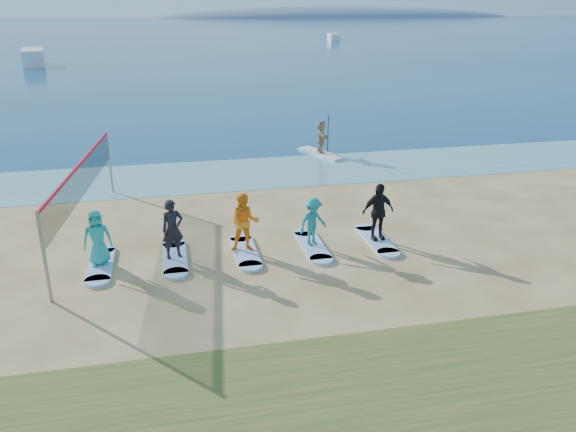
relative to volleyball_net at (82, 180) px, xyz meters
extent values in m
plane|color=tan|center=(6.39, -4.56, -1.90)|extent=(600.00, 600.00, 0.00)
plane|color=teal|center=(6.39, 5.94, -1.90)|extent=(600.00, 600.00, 0.00)
plane|color=navy|center=(6.39, 155.44, -1.90)|extent=(600.00, 600.00, 0.00)
ellipsoid|color=slate|center=(101.39, 295.44, -1.90)|extent=(220.00, 56.00, 18.00)
cylinder|color=gray|center=(-0.46, -4.48, -0.65)|extent=(0.09, 0.09, 2.50)
cylinder|color=gray|center=(0.46, 4.48, -0.65)|extent=(0.09, 0.09, 2.50)
cube|color=black|center=(0.00, 0.00, 0.00)|extent=(0.95, 8.96, 1.00)
cube|color=red|center=(0.00, 0.00, 0.52)|extent=(0.98, 8.96, 0.10)
cube|color=silver|center=(10.33, 8.47, -1.84)|extent=(1.80, 3.04, 0.12)
imported|color=tan|center=(10.33, 8.47, -0.98)|extent=(0.54, 1.51, 1.61)
cube|color=silver|center=(-12.55, 58.46, -1.90)|extent=(3.78, 7.95, 1.91)
cube|color=silver|center=(37.47, 96.42, -1.90)|extent=(2.41, 5.78, 1.39)
cube|color=#97BBEA|center=(0.59, -2.59, -1.86)|extent=(0.70, 2.20, 0.09)
imported|color=teal|center=(0.59, -2.59, -1.00)|extent=(0.86, 0.61, 1.64)
cube|color=#97BBEA|center=(2.72, -2.59, -1.86)|extent=(0.70, 2.20, 0.09)
imported|color=black|center=(2.72, -2.59, -0.92)|extent=(0.76, 0.61, 1.79)
cube|color=#97BBEA|center=(4.85, -2.59, -1.86)|extent=(0.70, 2.20, 0.09)
imported|color=orange|center=(4.85, -2.59, -0.90)|extent=(0.97, 0.80, 1.83)
cube|color=#97BBEA|center=(6.97, -2.59, -1.86)|extent=(0.70, 2.20, 0.09)
imported|color=teal|center=(6.97, -2.59, -1.05)|extent=(1.14, 0.93, 1.54)
cube|color=#97BBEA|center=(9.10, -2.59, -1.86)|extent=(0.70, 2.20, 0.09)
imported|color=black|center=(9.10, -2.59, -0.89)|extent=(1.13, 0.59, 1.85)
camera|label=1|loc=(2.74, -18.19, 5.28)|focal=35.00mm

